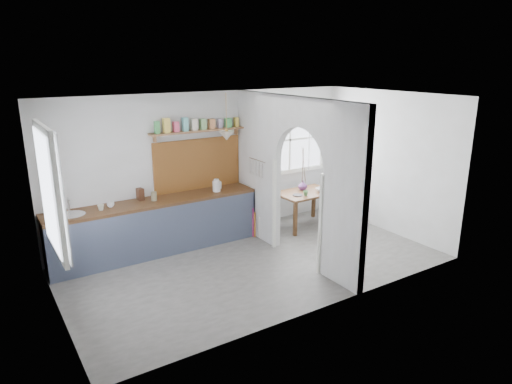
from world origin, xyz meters
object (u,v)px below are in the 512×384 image
dining_table (305,209)px  kettle (216,185)px  vase (303,185)px  chair_right (335,196)px  chair_left (266,213)px

dining_table → kettle: size_ratio=5.00×
dining_table → kettle: (-1.76, 0.30, 0.67)m
kettle → vase: size_ratio=1.19×
dining_table → chair_right: bearing=-2.1°
kettle → vase: (1.80, -0.16, -0.23)m
chair_right → vase: bearing=70.8°
dining_table → kettle: bearing=168.5°
dining_table → chair_left: 0.88m
vase → kettle: bearing=174.9°
dining_table → chair_left: chair_left is taller
chair_left → dining_table: bearing=101.7°
dining_table → vase: bearing=72.6°
vase → chair_left: bearing=-173.8°
dining_table → kettle: 1.90m
chair_left → vase: size_ratio=4.49×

